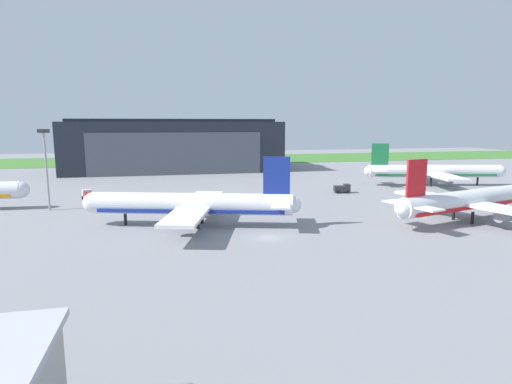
{
  "coord_description": "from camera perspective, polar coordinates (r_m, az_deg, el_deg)",
  "views": [
    {
      "loc": [
        -16.2,
        -64.85,
        18.75
      ],
      "look_at": [
        2.91,
        23.06,
        3.87
      ],
      "focal_mm": 29.12,
      "sensor_mm": 36.0,
      "label": 1
    }
  ],
  "objects": [
    {
      "name": "apron_light_mast",
      "position": [
        100.27,
        -26.89,
        3.6
      ],
      "size": [
        2.4,
        0.5,
        17.58
      ],
      "color": "#99999E",
      "rests_on": "ground_plane"
    },
    {
      "name": "maintenance_hangar",
      "position": [
        174.59,
        -11.08,
        6.29
      ],
      "size": [
        82.53,
        40.12,
        20.6
      ],
      "color": "#232833",
      "rests_on": "ground_plane"
    },
    {
      "name": "pushback_tractor",
      "position": [
        111.42,
        -22.1,
        -0.37
      ],
      "size": [
        3.62,
        5.02,
        2.36
      ],
      "color": "silver",
      "rests_on": "ground_plane"
    },
    {
      "name": "stair_truck",
      "position": [
        115.66,
        11.77,
        0.49
      ],
      "size": [
        4.6,
        3.09,
        2.42
      ],
      "color": "#28282D",
      "rests_on": "ground_plane"
    },
    {
      "name": "airliner_near_left",
      "position": [
        90.06,
        27.19,
        -1.04
      ],
      "size": [
        37.57,
        31.07,
        12.64
      ],
      "color": "silver",
      "rests_on": "ground_plane"
    },
    {
      "name": "grass_field_strip",
      "position": [
        219.85,
        -8.02,
        4.42
      ],
      "size": [
        440.0,
        56.0,
        0.08
      ],
      "primitive_type": "cube",
      "color": "#427B30",
      "rests_on": "ground_plane"
    },
    {
      "name": "airliner_near_right",
      "position": [
        77.1,
        -8.85,
        -1.7
      ],
      "size": [
        39.09,
        31.88,
        12.93
      ],
      "color": "white",
      "rests_on": "ground_plane"
    },
    {
      "name": "ground_plane",
      "position": [
        69.43,
        1.71,
        -6.28
      ],
      "size": [
        440.0,
        440.0,
        0.0
      ],
      "primitive_type": "plane",
      "color": "gray"
    },
    {
      "name": "airliner_far_left",
      "position": [
        137.7,
        23.23,
        2.6
      ],
      "size": [
        42.26,
        36.33,
        12.8
      ],
      "color": "white",
      "rests_on": "ground_plane"
    }
  ]
}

